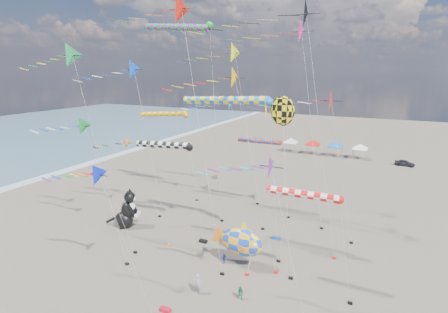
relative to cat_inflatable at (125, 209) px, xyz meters
name	(u,v)px	position (x,y,z in m)	size (l,w,h in m)	color
delta_kite_0	(164,9)	(9.52, -3.94, 21.02)	(14.75, 2.87, 25.12)	red
delta_kite_1	(132,72)	(3.70, -1.54, 15.85)	(10.21, 2.08, 19.66)	blue
delta_kite_2	(70,58)	(0.82, -6.48, 17.18)	(11.34, 2.37, 21.06)	#1F8D4A
delta_kite_3	(121,146)	(-3.79, 4.29, 6.45)	(10.27, 1.60, 10.09)	orange
delta_kite_4	(228,55)	(10.44, 6.68, 17.69)	(12.34, 2.44, 21.62)	#E3FF0D
delta_kite_5	(334,103)	(22.07, 7.66, 12.77)	(11.40, 2.69, 16.78)	red
delta_kite_6	(276,176)	(21.33, -9.12, 9.53)	(7.74, 1.88, 13.22)	#792294
delta_kite_7	(223,106)	(6.25, 13.97, 11.20)	(11.76, 1.83, 14.95)	#0F9FC7
delta_kite_8	(284,33)	(15.83, 9.91, 20.11)	(17.26, 2.93, 24.26)	#F1168D
delta_kite_9	(94,180)	(7.69, -11.41, 7.96)	(10.18, 1.89, 11.67)	#0A22D0
delta_kite_10	(228,81)	(14.27, -1.52, 15.17)	(11.43, 2.09, 18.97)	#F9AB09
delta_kite_11	(299,14)	(18.99, 3.54, 21.02)	(16.26, 2.98, 25.19)	black
delta_kite_12	(85,128)	(-0.44, -4.35, 10.40)	(11.92, 1.89, 14.16)	#12832B
windsock_0	(167,146)	(5.71, 0.99, 8.06)	(8.31, 0.78, 10.93)	black
windsock_1	(229,101)	(13.45, 0.51, 13.23)	(10.52, 0.80, 16.12)	blue
windsock_2	(261,142)	(12.94, 11.31, 7.25)	(7.28, 0.68, 10.09)	#C1380D
windsock_3	(180,28)	(4.21, 6.62, 20.84)	(10.53, 0.91, 23.80)	#198C2B
windsock_4	(306,195)	(22.05, -3.15, 6.33)	(7.59, 0.70, 9.16)	red
windsock_5	(166,114)	(-1.64, 11.41, 9.89)	(9.24, 0.73, 12.75)	orange
angelfish_kite	(280,112)	(18.63, 0.16, 12.46)	(3.74, 3.02, 16.33)	yellow
cat_inflatable	(125,209)	(0.00, 0.00, 0.00)	(3.59, 1.80, 4.85)	black
fish_inflatable	(241,242)	(15.96, -2.04, 0.29)	(5.62, 2.01, 4.88)	blue
person_adult	(198,284)	(14.33, -7.44, -1.49)	(0.69, 0.45, 1.88)	gray
child_green	(240,293)	(17.86, -6.56, -1.81)	(0.60, 0.47, 1.24)	#207048
child_blue	(224,258)	(14.17, -2.07, -1.90)	(0.62, 0.26, 1.06)	#263AAE
kite_bag_0	(277,238)	(17.31, 5.04, -2.28)	(0.90, 0.44, 0.30)	blue
kite_bag_2	(165,310)	(13.10, -10.47, -2.28)	(0.90, 0.44, 0.30)	red
kite_bag_3	(203,241)	(10.24, 0.77, -2.28)	(0.90, 0.44, 0.30)	black
tent_row	(324,141)	(14.59, 47.73, 0.72)	(19.20, 4.20, 3.80)	silver
parked_car	(405,163)	(30.73, 45.73, -1.81)	(1.46, 3.63, 1.24)	#26262D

